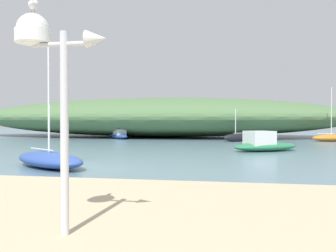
# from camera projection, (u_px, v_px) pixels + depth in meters

# --- Properties ---
(ground_plane) EXTENTS (120.00, 120.00, 0.00)m
(ground_plane) POSITION_uv_depth(u_px,v_px,m) (82.00, 168.00, 13.98)
(ground_plane) COLOR slate
(distant_hill) EXTENTS (44.19, 15.89, 4.46)m
(distant_hill) POSITION_uv_depth(u_px,v_px,m) (157.00, 117.00, 41.24)
(distant_hill) COLOR #517547
(distant_hill) RESTS_ON ground
(mast_structure) EXTENTS (1.37, 0.52, 3.22)m
(mast_structure) POSITION_uv_depth(u_px,v_px,m) (45.00, 52.00, 5.14)
(mast_structure) COLOR silver
(mast_structure) RESTS_ON beach_sand
(seagull_on_radar) EXTENTS (0.15, 0.32, 0.23)m
(seagull_on_radar) POSITION_uv_depth(u_px,v_px,m) (33.00, 5.00, 5.18)
(seagull_on_radar) COLOR orange
(seagull_on_radar) RESTS_ON mast_structure
(sailboat_far_left) EXTENTS (2.39, 1.87, 2.90)m
(sailboat_far_left) POSITION_uv_depth(u_px,v_px,m) (235.00, 137.00, 31.12)
(sailboat_far_left) COLOR black
(sailboat_far_left) RESTS_ON ground
(motorboat_off_point) EXTENTS (4.63, 3.67, 1.23)m
(motorboat_off_point) POSITION_uv_depth(u_px,v_px,m) (264.00, 144.00, 21.53)
(motorboat_off_point) COLOR #287A4C
(motorboat_off_point) RESTS_ON ground
(motorboat_mid_channel) EXTENTS (3.46, 3.94, 1.00)m
(motorboat_mid_channel) POSITION_uv_depth(u_px,v_px,m) (119.00, 135.00, 36.14)
(motorboat_mid_channel) COLOR #2D4C9E
(motorboat_mid_channel) RESTS_ON ground
(sailboat_far_right) EXTENTS (4.03, 2.75, 4.87)m
(sailboat_far_right) POSITION_uv_depth(u_px,v_px,m) (331.00, 138.00, 31.76)
(sailboat_far_right) COLOR orange
(sailboat_far_right) RESTS_ON ground
(sailboat_east_reach) EXTENTS (4.51, 3.84, 4.89)m
(sailboat_east_reach) POSITION_uv_depth(u_px,v_px,m) (49.00, 159.00, 14.05)
(sailboat_east_reach) COLOR #2D4C9E
(sailboat_east_reach) RESTS_ON ground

